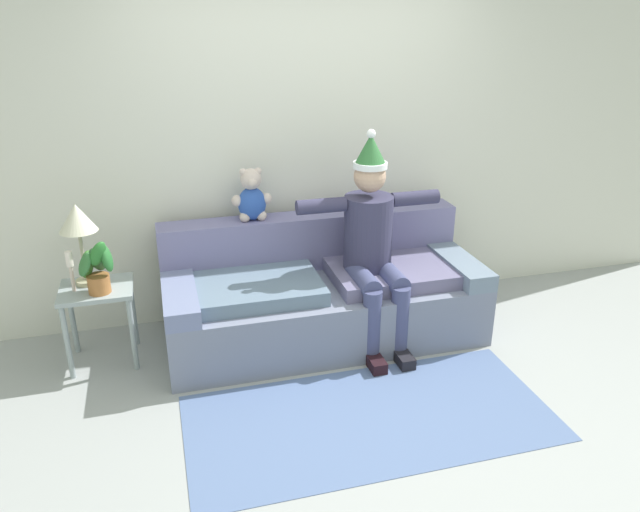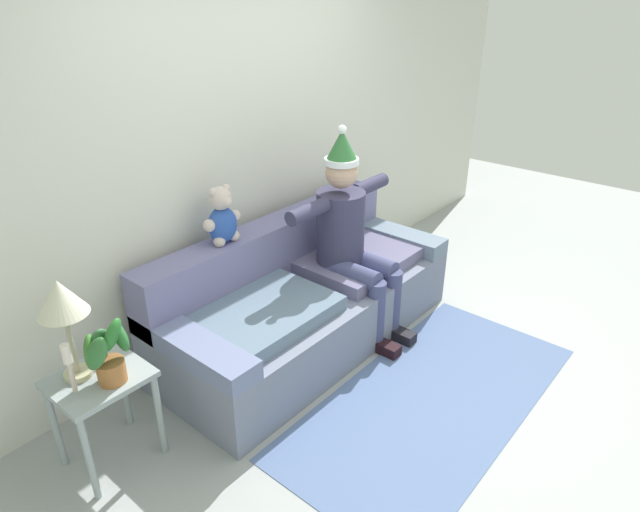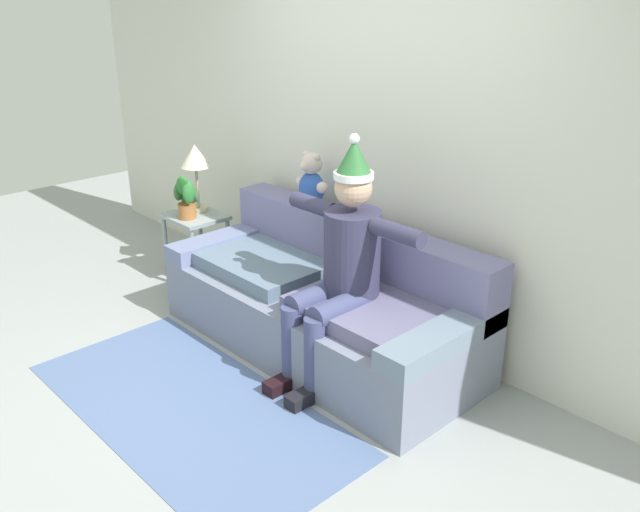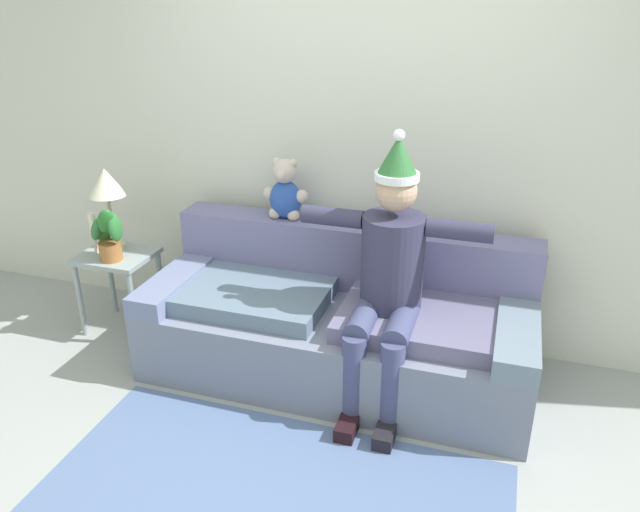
% 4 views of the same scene
% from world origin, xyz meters
% --- Properties ---
extents(ground_plane, '(10.00, 10.00, 0.00)m').
position_xyz_m(ground_plane, '(0.00, 0.00, 0.00)').
color(ground_plane, '#989C9C').
extents(back_wall, '(7.00, 0.10, 2.70)m').
position_xyz_m(back_wall, '(0.00, 1.55, 1.35)').
color(back_wall, silver).
rests_on(back_wall, ground_plane).
extents(couch, '(2.23, 0.93, 0.83)m').
position_xyz_m(couch, '(0.00, 1.01, 0.32)').
color(couch, slate).
rests_on(couch, ground_plane).
extents(person_seated, '(1.02, 0.77, 1.50)m').
position_xyz_m(person_seated, '(0.32, 0.84, 0.76)').
color(person_seated, '#32314E').
rests_on(person_seated, ground_plane).
extents(teddy_bear, '(0.29, 0.17, 0.38)m').
position_xyz_m(teddy_bear, '(-0.43, 1.30, 1.00)').
color(teddy_bear, '#294DA8').
rests_on(teddy_bear, couch).
extents(side_table, '(0.46, 0.40, 0.55)m').
position_xyz_m(side_table, '(-1.53, 1.03, 0.44)').
color(side_table, '#8F9DA1').
rests_on(side_table, ground_plane).
extents(table_lamp, '(0.24, 0.24, 0.55)m').
position_xyz_m(table_lamp, '(-1.58, 1.11, 0.98)').
color(table_lamp, '#BDB88E').
rests_on(table_lamp, side_table).
extents(potted_plant, '(0.26, 0.23, 0.38)m').
position_xyz_m(potted_plant, '(-1.50, 0.94, 0.72)').
color(potted_plant, '#A16433').
rests_on(potted_plant, side_table).
extents(candle_tall, '(0.04, 0.04, 0.27)m').
position_xyz_m(candle_tall, '(-1.65, 1.01, 0.72)').
color(candle_tall, beige).
rests_on(candle_tall, side_table).
extents(area_rug, '(2.15, 1.02, 0.01)m').
position_xyz_m(area_rug, '(0.00, -0.06, 0.00)').
color(area_rug, slate).
rests_on(area_rug, ground_plane).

